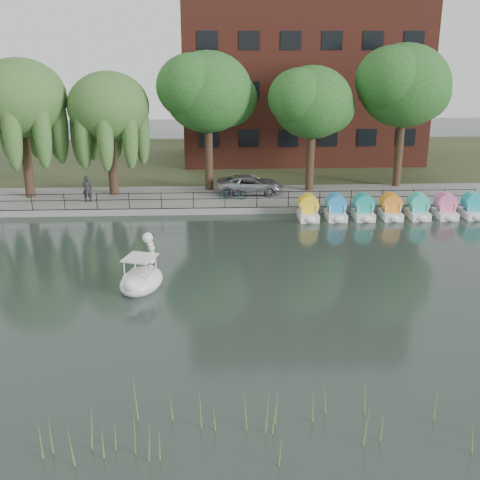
{
  "coord_description": "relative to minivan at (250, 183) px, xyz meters",
  "views": [
    {
      "loc": [
        -0.8,
        -23.36,
        10.51
      ],
      "look_at": [
        0.5,
        4.0,
        1.3
      ],
      "focal_mm": 45.0,
      "sensor_mm": 36.0,
      "label": 1
    }
  ],
  "objects": [
    {
      "name": "broadleaf_right",
      "position": [
        4.23,
        0.89,
        5.26
      ],
      "size": [
        5.4,
        5.4,
        8.32
      ],
      "color": "#473323",
      "rests_on": "promenade"
    },
    {
      "name": "pedestrian",
      "position": [
        -10.67,
        -1.67,
        0.26
      ],
      "size": [
        0.8,
        0.62,
        1.98
      ],
      "primitive_type": "imported",
      "rotation": [
        0.0,
        0.0,
        3.35
      ],
      "color": "black",
      "rests_on": "promenade"
    },
    {
      "name": "minivan",
      "position": [
        0.0,
        0.0,
        0.0
      ],
      "size": [
        2.42,
        5.23,
        1.45
      ],
      "primitive_type": "imported",
      "rotation": [
        0.0,
        0.0,
        1.58
      ],
      "color": "gray",
      "rests_on": "promenade"
    },
    {
      "name": "land_strip",
      "position": [
        -1.77,
        13.39,
        -0.95
      ],
      "size": [
        60.0,
        22.0,
        0.36
      ],
      "primitive_type": "cube",
      "color": "#47512D",
      "rests_on": "ground_plane"
    },
    {
      "name": "swan_boat",
      "position": [
        -5.75,
        -15.12,
        -0.62
      ],
      "size": [
        2.44,
        3.09,
        2.29
      ],
      "rotation": [
        0.0,
        0.0,
        -0.31
      ],
      "color": "white",
      "rests_on": "ground_plane"
    },
    {
      "name": "broadleaf_far",
      "position": [
        10.73,
        1.89,
        6.27
      ],
      "size": [
        6.3,
        6.3,
        9.71
      ],
      "color": "#473323",
      "rests_on": "promenade"
    },
    {
      "name": "bicycle",
      "position": [
        -1.19,
        -1.41,
        -0.23
      ],
      "size": [
        0.84,
        1.79,
        1.0
      ],
      "primitive_type": "imported",
      "rotation": [
        0.0,
        0.0,
        1.42
      ],
      "color": "gray",
      "rests_on": "promenade"
    },
    {
      "name": "ground_plane",
      "position": [
        -1.77,
        -16.61,
        -1.13
      ],
      "size": [
        120.0,
        120.0,
        0.0
      ],
      "primitive_type": "plane",
      "color": "#333E38"
    },
    {
      "name": "willow_mid",
      "position": [
        -9.27,
        0.39,
        5.12
      ],
      "size": [
        5.32,
        5.32,
        8.15
      ],
      "color": "#473323",
      "rests_on": "promenade"
    },
    {
      "name": "reed_bank",
      "position": [
        0.23,
        -26.11,
        -0.53
      ],
      "size": [
        24.0,
        2.4,
        1.2
      ],
      "color": "#669938",
      "rests_on": "ground_plane"
    },
    {
      "name": "kerb",
      "position": [
        -1.77,
        -3.56,
        -0.93
      ],
      "size": [
        40.0,
        0.25,
        0.4
      ],
      "primitive_type": "cube",
      "color": "gray",
      "rests_on": "ground_plane"
    },
    {
      "name": "railing",
      "position": [
        -1.77,
        -3.36,
        0.02
      ],
      "size": [
        32.0,
        0.05,
        1.0
      ],
      "color": "black",
      "rests_on": "promenade"
    },
    {
      "name": "pedal_boat_row",
      "position": [
        8.35,
        -4.93,
        -0.52
      ],
      "size": [
        11.35,
        1.7,
        1.4
      ],
      "color": "white",
      "rests_on": "ground_plane"
    },
    {
      "name": "apartment_building",
      "position": [
        5.23,
        13.36,
        8.23
      ],
      "size": [
        20.0,
        10.07,
        18.0
      ],
      "color": "#4C1E16",
      "rests_on": "land_strip"
    },
    {
      "name": "broadleaf_center",
      "position": [
        -2.77,
        1.39,
        5.94
      ],
      "size": [
        6.0,
        6.0,
        9.25
      ],
      "color": "#473323",
      "rests_on": "promenade"
    },
    {
      "name": "willow_left",
      "position": [
        -14.77,
        -0.11,
        5.75
      ],
      "size": [
        5.88,
        5.88,
        9.01
      ],
      "color": "#473323",
      "rests_on": "promenade"
    },
    {
      "name": "promenade",
      "position": [
        -1.77,
        -0.61,
        -0.93
      ],
      "size": [
        40.0,
        6.0,
        0.4
      ],
      "primitive_type": "cube",
      "color": "gray",
      "rests_on": "ground_plane"
    }
  ]
}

